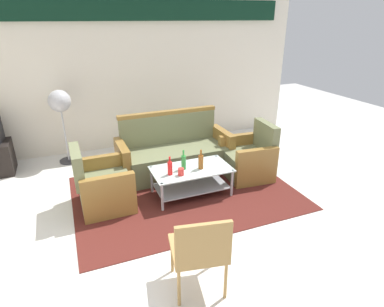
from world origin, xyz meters
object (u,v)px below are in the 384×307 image
armchair_right (248,159)px  bottle_red (170,168)px  pedestal_fan (60,105)px  wicker_chair (200,248)px  coffee_table (191,177)px  armchair_left (103,187)px  bottle_green (184,162)px  cup (181,172)px  bottle_brown (201,162)px  couch (174,154)px

armchair_right → bottle_red: (-1.39, -0.28, 0.22)m
pedestal_fan → wicker_chair: 3.71m
armchair_right → pedestal_fan: (-2.64, 1.65, 0.73)m
coffee_table → pedestal_fan: pedestal_fan is taller
armchair_left → pedestal_fan: pedestal_fan is taller
bottle_green → wicker_chair: size_ratio=0.34×
cup → coffee_table: bearing=33.7°
pedestal_fan → armchair_right: bearing=-31.9°
bottle_green → bottle_brown: bearing=-19.0°
couch → armchair_left: (-1.22, -0.62, -0.03)m
cup → armchair_right: bearing=15.5°
pedestal_fan → bottle_green: bearing=-51.1°
armchair_left → bottle_green: armchair_left is taller
bottle_green → armchair_left: bearing=173.2°
couch → wicker_chair: size_ratio=2.15×
couch → bottle_green: bearing=80.1°
coffee_table → wicker_chair: size_ratio=1.31×
armchair_right → wicker_chair: (-1.65, -1.89, 0.21)m
armchair_left → bottle_brown: 1.36m
armchair_right → bottle_green: (-1.16, -0.19, 0.23)m
coffee_table → pedestal_fan: 2.55m
coffee_table → cup: bearing=-146.3°
coffee_table → pedestal_fan: bearing=130.3°
pedestal_fan → bottle_red: bearing=-57.0°
pedestal_fan → cup: bearing=-55.4°
armchair_right → bottle_brown: (-0.94, -0.27, 0.23)m
armchair_right → couch: bearing=65.9°
armchair_right → cup: size_ratio=8.50×
pedestal_fan → armchair_left: bearing=-77.5°
couch → bottle_red: couch is taller
armchair_right → coffee_table: (-1.06, -0.22, -0.02)m
armchair_right → cup: 1.32m
couch → bottle_green: (-0.12, -0.75, 0.20)m
bottle_green → pedestal_fan: pedestal_fan is taller
coffee_table → cup: 0.31m
armchair_left → bottle_green: bearing=82.4°
armchair_right → pedestal_fan: size_ratio=0.67×
bottle_green → armchair_right: bearing=9.2°
couch → bottle_brown: 0.86m
coffee_table → wicker_chair: wicker_chair is taller
bottle_red → cup: size_ratio=2.58×
coffee_table → bottle_green: size_ratio=3.87×
cup → bottle_brown: bearing=14.8°
coffee_table → couch: bearing=88.7°
bottle_red → bottle_brown: size_ratio=0.92×
armchair_right → bottle_green: bearing=103.5°
armchair_left → bottle_brown: bearing=80.2°
bottle_green → cup: bottle_green is taller
bottle_brown → armchair_left: bearing=171.1°
armchair_left → bottle_red: (0.87, -0.22, 0.22)m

